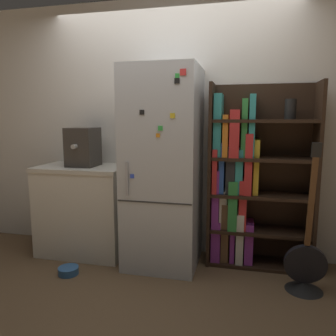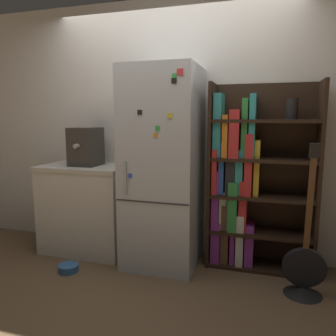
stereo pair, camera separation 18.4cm
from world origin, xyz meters
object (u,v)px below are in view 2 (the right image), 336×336
bookshelf (246,183)px  pet_bowl (69,268)px  espresso_machine (86,147)px  guitar (304,274)px  refrigerator (163,168)px

bookshelf → pet_bowl: (-1.55, -0.64, -0.77)m
bookshelf → espresso_machine: bookshelf is taller
pet_bowl → guitar: bearing=5.4°
pet_bowl → refrigerator: bearing=30.4°
espresso_machine → pet_bowl: size_ratio=2.10×
refrigerator → pet_bowl: refrigerator is taller
bookshelf → refrigerator: bearing=-166.7°
refrigerator → pet_bowl: 1.28m
espresso_machine → pet_bowl: bearing=-81.4°
bookshelf → pet_bowl: bookshelf is taller
pet_bowl → espresso_machine: bearing=98.6°
refrigerator → guitar: 1.50m
espresso_machine → guitar: espresso_machine is taller
guitar → pet_bowl: size_ratio=6.63×
bookshelf → pet_bowl: 1.85m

